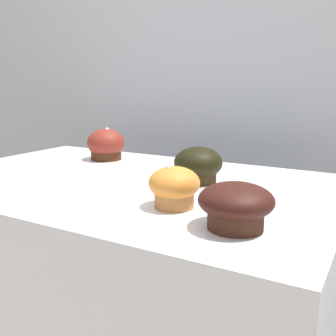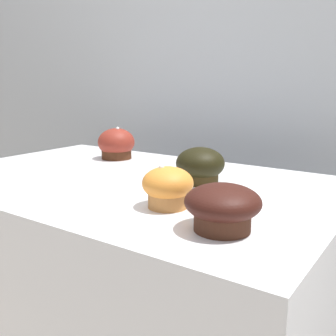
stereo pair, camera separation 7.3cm
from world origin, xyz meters
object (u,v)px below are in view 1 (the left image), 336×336
muffin_front_left (174,187)px  muffin_front_center (198,165)px  muffin_back_left (236,205)px  muffin_back_right (106,145)px

muffin_front_left → muffin_front_center: bearing=102.7°
muffin_front_center → muffin_back_left: 0.30m
muffin_front_center → muffin_back_left: bearing=-53.3°
muffin_back_left → muffin_back_right: size_ratio=1.07×
muffin_front_center → muffin_front_left: size_ratio=1.18×
muffin_front_center → muffin_front_left: (0.04, -0.19, -0.00)m
muffin_front_center → muffin_back_left: size_ratio=0.94×
muffin_back_left → muffin_front_left: (-0.14, 0.05, 0.00)m
muffin_front_center → muffin_front_left: 0.20m
muffin_back_right → muffin_back_left: bearing=-33.5°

